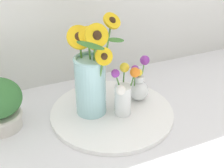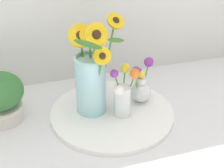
# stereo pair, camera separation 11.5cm
# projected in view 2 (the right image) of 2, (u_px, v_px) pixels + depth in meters

# --- Properties ---
(ground_plane) EXTENTS (6.00, 6.00, 0.00)m
(ground_plane) POSITION_uv_depth(u_px,v_px,m) (106.00, 119.00, 1.19)
(ground_plane) COLOR silver
(serving_tray) EXTENTS (0.48, 0.48, 0.02)m
(serving_tray) POSITION_uv_depth(u_px,v_px,m) (112.00, 113.00, 1.21)
(serving_tray) COLOR white
(serving_tray) RESTS_ON ground_plane
(mason_jar_sunflowers) EXTENTS (0.23, 0.22, 0.36)m
(mason_jar_sunflowers) POSITION_uv_depth(u_px,v_px,m) (92.00, 76.00, 1.14)
(mason_jar_sunflowers) COLOR #9ED1D6
(mason_jar_sunflowers) RESTS_ON serving_tray
(vase_small_center) EXTENTS (0.11, 0.10, 0.20)m
(vase_small_center) POSITION_uv_depth(u_px,v_px,m) (123.00, 94.00, 1.15)
(vase_small_center) COLOR white
(vase_small_center) RESTS_ON serving_tray
(vase_bulb_right) EXTENTS (0.12, 0.10, 0.18)m
(vase_bulb_right) POSITION_uv_depth(u_px,v_px,m) (141.00, 86.00, 1.24)
(vase_bulb_right) COLOR white
(vase_bulb_right) RESTS_ON serving_tray
(potted_plant) EXTENTS (0.17, 0.17, 0.19)m
(potted_plant) POSITION_uv_depth(u_px,v_px,m) (1.00, 97.00, 1.14)
(potted_plant) COLOR beige
(potted_plant) RESTS_ON ground_plane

